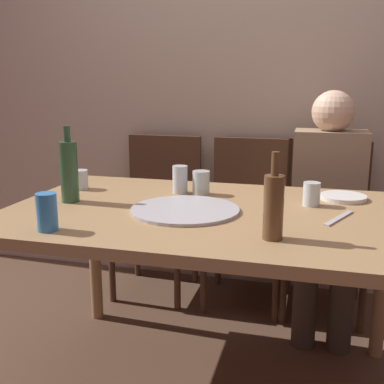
{
  "coord_description": "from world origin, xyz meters",
  "views": [
    {
      "loc": [
        0.37,
        -1.64,
        1.21
      ],
      "look_at": [
        -0.08,
        0.06,
        0.8
      ],
      "focal_mm": 44.03,
      "sensor_mm": 36.0,
      "label": 1
    }
  ],
  "objects_px": {
    "table_knife": "(339,218)",
    "chair_right": "(326,215)",
    "pizza_tray": "(185,210)",
    "guest_in_sweater": "(328,198)",
    "beer_bottle": "(69,171)",
    "chair_middle": "(248,210)",
    "soda_can": "(47,212)",
    "dining_table": "(208,229)",
    "short_glass": "(80,180)",
    "chair_left": "(159,204)",
    "tumbler_near": "(180,179)",
    "tumbler_far": "(312,194)",
    "plate_stack": "(343,197)",
    "wine_bottle": "(274,206)",
    "wine_glass": "(201,183)"
  },
  "relations": [
    {
      "from": "pizza_tray",
      "to": "tumbler_far",
      "type": "relative_size",
      "value": 4.39
    },
    {
      "from": "pizza_tray",
      "to": "chair_left",
      "type": "distance_m",
      "value": 1.04
    },
    {
      "from": "wine_bottle",
      "to": "chair_middle",
      "type": "height_order",
      "value": "wine_bottle"
    },
    {
      "from": "short_glass",
      "to": "chair_right",
      "type": "distance_m",
      "value": 1.3
    },
    {
      "from": "table_knife",
      "to": "wine_bottle",
      "type": "bearing_deg",
      "value": 166.84
    },
    {
      "from": "wine_bottle",
      "to": "chair_right",
      "type": "height_order",
      "value": "wine_bottle"
    },
    {
      "from": "dining_table",
      "to": "pizza_tray",
      "type": "relative_size",
      "value": 3.74
    },
    {
      "from": "beer_bottle",
      "to": "soda_can",
      "type": "relative_size",
      "value": 2.45
    },
    {
      "from": "table_knife",
      "to": "chair_left",
      "type": "relative_size",
      "value": 0.24
    },
    {
      "from": "beer_bottle",
      "to": "soda_can",
      "type": "xyz_separation_m",
      "value": [
        0.11,
        -0.35,
        -0.06
      ]
    },
    {
      "from": "tumbler_near",
      "to": "wine_bottle",
      "type": "bearing_deg",
      "value": -49.14
    },
    {
      "from": "soda_can",
      "to": "tumbler_near",
      "type": "bearing_deg",
      "value": 66.58
    },
    {
      "from": "chair_right",
      "to": "chair_middle",
      "type": "bearing_deg",
      "value": 0.0
    },
    {
      "from": "wine_bottle",
      "to": "wine_glass",
      "type": "height_order",
      "value": "wine_bottle"
    },
    {
      "from": "beer_bottle",
      "to": "guest_in_sweater",
      "type": "relative_size",
      "value": 0.26
    },
    {
      "from": "wine_bottle",
      "to": "chair_right",
      "type": "relative_size",
      "value": 0.3
    },
    {
      "from": "wine_glass",
      "to": "beer_bottle",
      "type": "bearing_deg",
      "value": -151.87
    },
    {
      "from": "table_knife",
      "to": "chair_right",
      "type": "bearing_deg",
      "value": 24.96
    },
    {
      "from": "soda_can",
      "to": "tumbler_far",
      "type": "bearing_deg",
      "value": 33.39
    },
    {
      "from": "beer_bottle",
      "to": "chair_middle",
      "type": "relative_size",
      "value": 0.33
    },
    {
      "from": "pizza_tray",
      "to": "wine_bottle",
      "type": "xyz_separation_m",
      "value": [
        0.34,
        -0.23,
        0.1
      ]
    },
    {
      "from": "wine_bottle",
      "to": "guest_in_sweater",
      "type": "relative_size",
      "value": 0.23
    },
    {
      "from": "plate_stack",
      "to": "guest_in_sweater",
      "type": "relative_size",
      "value": 0.16
    },
    {
      "from": "chair_middle",
      "to": "tumbler_far",
      "type": "bearing_deg",
      "value": 115.2
    },
    {
      "from": "dining_table",
      "to": "pizza_tray",
      "type": "height_order",
      "value": "pizza_tray"
    },
    {
      "from": "chair_left",
      "to": "beer_bottle",
      "type": "bearing_deg",
      "value": 86.3
    },
    {
      "from": "guest_in_sweater",
      "to": "short_glass",
      "type": "bearing_deg",
      "value": 26.6
    },
    {
      "from": "guest_in_sweater",
      "to": "tumbler_far",
      "type": "bearing_deg",
      "value": 82.2
    },
    {
      "from": "chair_right",
      "to": "guest_in_sweater",
      "type": "bearing_deg",
      "value": 90.0
    },
    {
      "from": "pizza_tray",
      "to": "beer_bottle",
      "type": "xyz_separation_m",
      "value": [
        -0.48,
        0.02,
        0.12
      ]
    },
    {
      "from": "pizza_tray",
      "to": "guest_in_sweater",
      "type": "relative_size",
      "value": 0.34
    },
    {
      "from": "short_glass",
      "to": "chair_left",
      "type": "distance_m",
      "value": 0.75
    },
    {
      "from": "chair_right",
      "to": "guest_in_sweater",
      "type": "distance_m",
      "value": 0.2
    },
    {
      "from": "chair_middle",
      "to": "tumbler_near",
      "type": "bearing_deg",
      "value": 72.38
    },
    {
      "from": "tumbler_near",
      "to": "short_glass",
      "type": "relative_size",
      "value": 1.38
    },
    {
      "from": "wine_bottle",
      "to": "guest_in_sweater",
      "type": "bearing_deg",
      "value": 79.58
    },
    {
      "from": "beer_bottle",
      "to": "tumbler_near",
      "type": "distance_m",
      "value": 0.46
    },
    {
      "from": "short_glass",
      "to": "guest_in_sweater",
      "type": "xyz_separation_m",
      "value": [
        1.07,
        0.54,
        -0.15
      ]
    },
    {
      "from": "pizza_tray",
      "to": "plate_stack",
      "type": "xyz_separation_m",
      "value": [
        0.57,
        0.34,
        0.0
      ]
    },
    {
      "from": "tumbler_far",
      "to": "short_glass",
      "type": "height_order",
      "value": "tumbler_far"
    },
    {
      "from": "pizza_tray",
      "to": "soda_can",
      "type": "height_order",
      "value": "soda_can"
    },
    {
      "from": "tumbler_near",
      "to": "soda_can",
      "type": "distance_m",
      "value": 0.66
    },
    {
      "from": "tumbler_far",
      "to": "chair_middle",
      "type": "height_order",
      "value": "chair_middle"
    },
    {
      "from": "dining_table",
      "to": "short_glass",
      "type": "relative_size",
      "value": 17.61
    },
    {
      "from": "dining_table",
      "to": "tumbler_near",
      "type": "relative_size",
      "value": 12.75
    },
    {
      "from": "pizza_tray",
      "to": "guest_in_sweater",
      "type": "distance_m",
      "value": 0.94
    },
    {
      "from": "beer_bottle",
      "to": "plate_stack",
      "type": "xyz_separation_m",
      "value": [
        1.05,
        0.31,
        -0.12
      ]
    },
    {
      "from": "short_glass",
      "to": "chair_middle",
      "type": "bearing_deg",
      "value": 46.46
    },
    {
      "from": "pizza_tray",
      "to": "tumbler_far",
      "type": "distance_m",
      "value": 0.49
    },
    {
      "from": "table_knife",
      "to": "chair_middle",
      "type": "xyz_separation_m",
      "value": [
        -0.44,
        0.88,
        -0.24
      ]
    }
  ]
}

